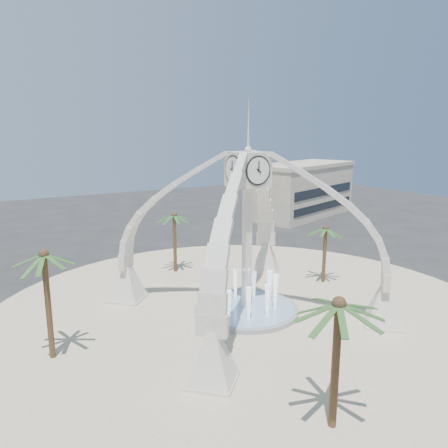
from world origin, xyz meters
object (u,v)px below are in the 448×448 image
clock_tower (247,231)px  fountain (246,309)px  palm_east (326,229)px  palm_north (174,216)px  palm_west (44,256)px  palm_south (339,306)px

clock_tower → fountain: clock_tower is taller
palm_east → palm_north: 14.38m
palm_west → palm_south: 17.00m
palm_east → palm_west: size_ratio=0.79×
fountain → palm_south: bearing=-106.9°
fountain → palm_south: size_ratio=1.14×
fountain → palm_east: 11.21m
palm_west → palm_east: bearing=3.7°
palm_north → fountain: bearing=-87.6°
clock_tower → palm_south: (-4.00, -13.18, -0.35)m
fountain → clock_tower: bearing=-90.0°
clock_tower → palm_south: 13.77m
clock_tower → palm_north: clock_tower is taller
palm_south → palm_east: bearing=47.4°
fountain → palm_west: size_ratio=1.08×
fountain → palm_west: bearing=178.1°
clock_tower → palm_west: size_ratio=2.43×
fountain → palm_east: palm_east is taller
palm_south → fountain: bearing=73.1°
palm_east → palm_north: (-10.44, 9.86, 0.62)m
clock_tower → fountain: (0.00, 0.00, -6.20)m
clock_tower → fountain: 6.20m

